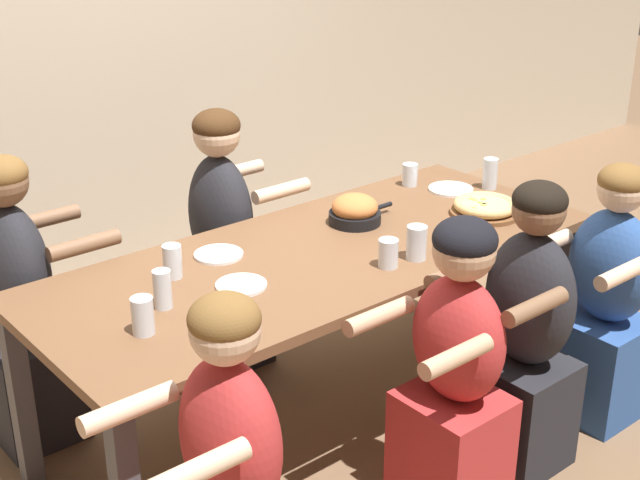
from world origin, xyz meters
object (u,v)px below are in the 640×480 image
(empty_plate_a, at_px, (451,189))
(drinking_glass_b, at_px, (143,318))
(diner_near_right, at_px, (605,305))
(diner_near_center, at_px, (455,378))
(diner_far_center, at_px, (223,249))
(skillet_bowl, at_px, (355,211))
(drinking_glass_d, at_px, (172,264))
(empty_plate_c, at_px, (241,285))
(drinking_glass_f, at_px, (163,292))
(diner_near_midright, at_px, (525,341))
(drinking_glass_g, at_px, (416,245))
(drinking_glass_e, at_px, (410,176))
(diner_far_left, at_px, (23,315))
(pizza_board_main, at_px, (485,207))
(drinking_glass_a, at_px, (388,255))
(empty_plate_b, at_px, (219,255))
(drinking_glass_c, at_px, (490,174))

(empty_plate_a, bearing_deg, drinking_glass_b, -170.69)
(empty_plate_a, xyz_separation_m, diner_near_right, (0.03, -0.82, -0.28))
(diner_near_center, xyz_separation_m, diner_far_center, (-0.04, 1.34, 0.04))
(skillet_bowl, bearing_deg, drinking_glass_d, 178.00)
(empty_plate_c, bearing_deg, diner_far_center, 60.98)
(drinking_glass_f, bearing_deg, diner_near_midright, -30.57)
(drinking_glass_g, height_order, diner_near_center, diner_near_center)
(drinking_glass_b, height_order, drinking_glass_d, same)
(diner_near_midright, height_order, diner_far_center, diner_far_center)
(diner_near_center, distance_m, diner_near_midright, 0.38)
(drinking_glass_e, distance_m, diner_far_left, 1.78)
(drinking_glass_e, height_order, drinking_glass_g, drinking_glass_g)
(empty_plate_a, height_order, drinking_glass_g, drinking_glass_g)
(drinking_glass_f, bearing_deg, drinking_glass_e, 12.68)
(diner_near_center, bearing_deg, drinking_glass_b, 58.19)
(pizza_board_main, bearing_deg, drinking_glass_f, 175.14)
(drinking_glass_d, distance_m, diner_near_right, 1.73)
(diner_near_right, bearing_deg, drinking_glass_a, 63.53)
(drinking_glass_f, height_order, diner_far_center, diner_far_center)
(skillet_bowl, xyz_separation_m, diner_near_center, (-0.26, -0.81, -0.31))
(empty_plate_b, relative_size, diner_near_center, 0.17)
(diner_near_right, bearing_deg, drinking_glass_e, 7.22)
(drinking_glass_a, xyz_separation_m, drinking_glass_g, (0.13, -0.02, 0.01))
(drinking_glass_f, relative_size, diner_far_center, 0.11)
(empty_plate_c, height_order, diner_far_center, diner_far_center)
(empty_plate_a, bearing_deg, empty_plate_b, 176.93)
(empty_plate_c, xyz_separation_m, diner_far_center, (0.40, 0.73, -0.22))
(pizza_board_main, xyz_separation_m, diner_far_left, (-1.71, 0.81, -0.26))
(empty_plate_c, bearing_deg, diner_near_midright, -36.99)
(pizza_board_main, xyz_separation_m, empty_plate_a, (0.11, 0.29, -0.03))
(drinking_glass_g, bearing_deg, drinking_glass_f, 164.33)
(pizza_board_main, xyz_separation_m, diner_near_midright, (-0.37, -0.53, -0.28))
(drinking_glass_e, bearing_deg, drinking_glass_b, -164.55)
(drinking_glass_c, bearing_deg, empty_plate_b, 173.46)
(drinking_glass_e, distance_m, diner_near_midright, 1.10)
(diner_near_right, bearing_deg, empty_plate_c, 65.11)
(drinking_glass_e, xyz_separation_m, drinking_glass_g, (-0.57, -0.60, 0.01))
(skillet_bowl, relative_size, diner_far_left, 0.27)
(empty_plate_b, distance_m, diner_far_center, 0.60)
(empty_plate_b, relative_size, diner_far_center, 0.16)
(drinking_glass_e, height_order, diner_near_right, diner_near_right)
(drinking_glass_e, bearing_deg, drinking_glass_f, -167.32)
(skillet_bowl, relative_size, drinking_glass_e, 3.05)
(drinking_glass_e, xyz_separation_m, diner_near_midright, (-0.39, -0.99, -0.29))
(drinking_glass_g, relative_size, diner_near_center, 0.12)
(diner_near_right, bearing_deg, empty_plate_a, 2.19)
(drinking_glass_a, bearing_deg, drinking_glass_d, 146.66)
(pizza_board_main, distance_m, empty_plate_b, 1.16)
(drinking_glass_d, distance_m, drinking_glass_f, 0.24)
(drinking_glass_b, distance_m, diner_far_left, 0.86)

